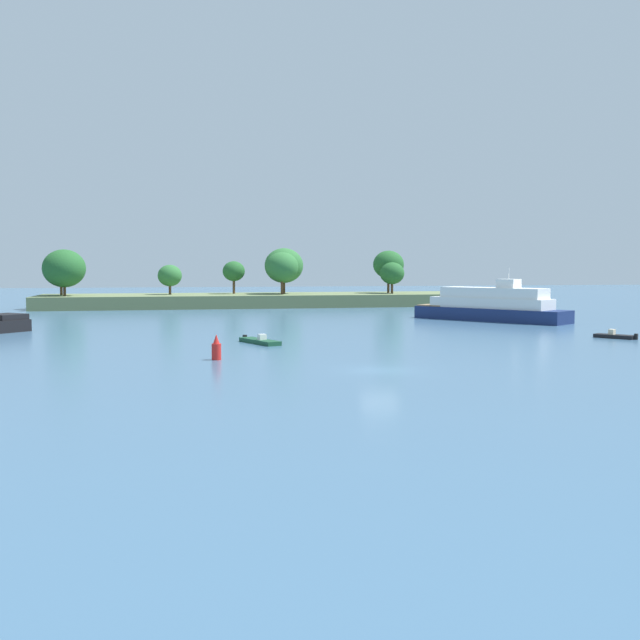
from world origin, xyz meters
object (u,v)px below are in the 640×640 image
white_riverboat (491,306)px  channel_buoy_red (216,349)px  fishing_skiff (260,341)px  small_motorboat (615,336)px

white_riverboat → channel_buoy_red: bearing=-137.7°
fishing_skiff → small_motorboat: bearing=-3.0°
fishing_skiff → white_riverboat: bearing=34.7°
fishing_skiff → channel_buoy_red: 11.88m
fishing_skiff → white_riverboat: white_riverboat is taller
white_riverboat → small_motorboat: (2.06, -23.97, -1.61)m
fishing_skiff → white_riverboat: (31.97, 22.17, 1.61)m
white_riverboat → small_motorboat: white_riverboat is taller
small_motorboat → fishing_skiff: bearing=177.0°
white_riverboat → channel_buoy_red: white_riverboat is taller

